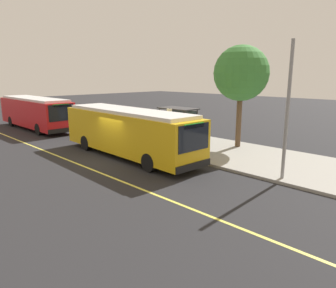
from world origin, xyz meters
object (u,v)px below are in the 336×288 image
(transit_bus_main, at_px, (128,131))
(route_sign_post, at_px, (170,124))
(waiting_bench, at_px, (181,135))
(pedestrian_commuter, at_px, (163,131))
(transit_bus_second, at_px, (35,112))

(transit_bus_main, distance_m, route_sign_post, 2.67)
(waiting_bench, bearing_deg, transit_bus_main, -85.79)
(route_sign_post, relative_size, pedestrian_commuter, 1.66)
(waiting_bench, relative_size, route_sign_post, 0.57)
(transit_bus_second, xyz_separation_m, pedestrian_commuter, (13.97, 3.29, -0.50))
(pedestrian_commuter, bearing_deg, route_sign_post, -30.98)
(waiting_bench, relative_size, pedestrian_commuter, 0.95)
(route_sign_post, height_order, pedestrian_commuter, route_sign_post)
(route_sign_post, bearing_deg, waiting_bench, 120.18)
(transit_bus_main, bearing_deg, waiting_bench, 94.21)
(transit_bus_main, height_order, waiting_bench, transit_bus_main)
(transit_bus_main, relative_size, pedestrian_commuter, 6.57)
(transit_bus_main, distance_m, transit_bus_second, 14.38)
(pedestrian_commuter, bearing_deg, transit_bus_second, -166.76)
(route_sign_post, distance_m, pedestrian_commuter, 2.17)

